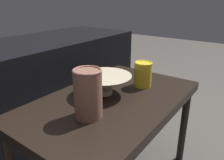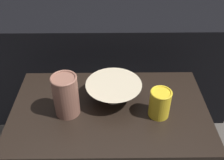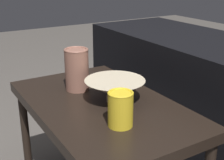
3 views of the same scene
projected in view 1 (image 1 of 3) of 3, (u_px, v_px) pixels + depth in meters
table at (112, 108)px, 0.93m from camera, size 0.80×0.48×0.46m
couch_backdrop at (32, 96)px, 1.28m from camera, size 1.41×0.50×0.63m
bowl at (105, 83)px, 0.93m from camera, size 0.23×0.23×0.09m
vase_textured_left at (88, 93)px, 0.74m from camera, size 0.10×0.10×0.17m
vase_colorful_right at (143, 74)px, 1.01m from camera, size 0.08×0.08×0.12m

